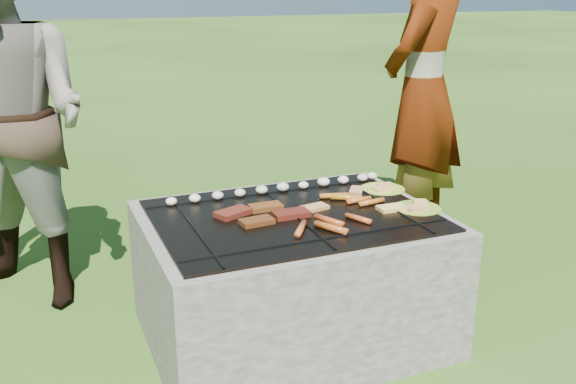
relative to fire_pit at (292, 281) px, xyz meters
name	(u,v)px	position (x,y,z in m)	size (l,w,h in m)	color
lawn	(292,335)	(0.00, 0.00, -0.28)	(60.00, 60.00, 0.00)	#254411
fire_pit	(292,281)	(0.00, 0.00, 0.00)	(1.30, 1.00, 0.62)	#A29B90
mushrooms	(284,187)	(0.09, 0.32, 0.35)	(1.12, 0.07, 0.04)	white
pork_slabs	(262,213)	(-0.13, 0.03, 0.34)	(0.40, 0.26, 0.02)	maroon
sausages	(339,212)	(0.19, -0.09, 0.34)	(0.56, 0.49, 0.03)	orange
bread_on_grate	(357,203)	(0.32, 0.00, 0.34)	(0.45, 0.40, 0.02)	tan
plate_far	(383,189)	(0.56, 0.17, 0.33)	(0.28, 0.28, 0.03)	yellow
plate_near	(417,208)	(0.56, -0.14, 0.33)	(0.25, 0.25, 0.03)	yellow
cook	(423,93)	(1.19, 0.80, 0.68)	(0.70, 0.46, 1.92)	#A99F8D
bystander	(6,123)	(-1.14, 0.88, 0.66)	(0.92, 0.72, 1.89)	gray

